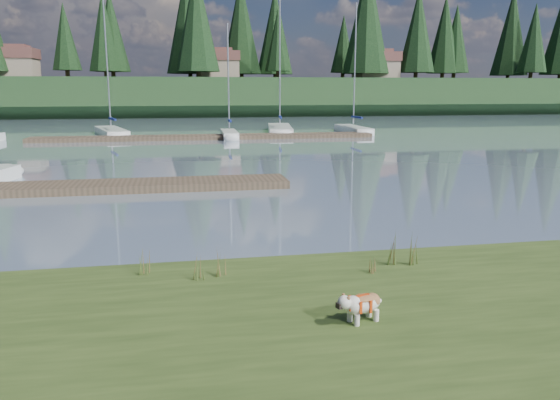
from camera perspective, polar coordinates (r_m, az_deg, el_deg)
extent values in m
plane|color=#8599AE|center=(42.58, -10.37, 6.24)|extent=(200.00, 200.00, 0.00)
cube|color=#394D1D|center=(7.38, -7.83, -18.25)|extent=(60.00, 9.00, 0.35)
cube|color=#1B3519|center=(85.42, -10.69, 10.51)|extent=(200.00, 20.00, 5.00)
cylinder|color=silver|center=(8.42, 8.03, -12.30)|extent=(0.09, 0.09, 0.18)
cylinder|color=silver|center=(8.55, 7.30, -11.89)|extent=(0.09, 0.09, 0.18)
cylinder|color=silver|center=(8.62, 10.01, -11.77)|extent=(0.09, 0.09, 0.18)
cylinder|color=silver|center=(8.75, 9.27, -11.38)|extent=(0.09, 0.09, 0.18)
ellipsoid|color=silver|center=(8.52, 8.75, -10.65)|extent=(0.66, 0.46, 0.28)
ellipsoid|color=#9E683B|center=(8.49, 8.77, -10.09)|extent=(0.48, 0.39, 0.10)
ellipsoid|color=silver|center=(8.29, 6.74, -10.57)|extent=(0.26, 0.27, 0.21)
cube|color=black|center=(8.25, 6.21, -10.93)|extent=(0.09, 0.12, 0.08)
ellipsoid|color=silver|center=(26.91, -27.11, 2.60)|extent=(2.19, 2.52, 0.70)
cube|color=#4C3D2C|center=(22.04, -20.35, 1.25)|extent=(16.00, 2.00, 0.30)
cube|color=#4C3D2C|center=(42.62, -7.67, 6.54)|extent=(26.00, 2.20, 0.30)
cube|color=silver|center=(47.74, -17.22, 6.74)|extent=(3.65, 7.89, 0.70)
ellipsoid|color=silver|center=(51.54, -17.86, 7.03)|extent=(2.16, 2.46, 0.70)
cylinder|color=silver|center=(47.70, -17.71, 14.65)|extent=(0.12, 0.12, 12.02)
cube|color=navy|center=(46.63, -17.11, 8.10)|extent=(0.97, 3.01, 0.20)
cube|color=silver|center=(43.23, -5.31, 6.75)|extent=(1.27, 5.01, 0.70)
ellipsoid|color=silver|center=(45.70, -5.53, 7.01)|extent=(1.12, 1.39, 0.70)
cylinder|color=silver|center=(43.08, -5.43, 12.73)|extent=(0.12, 0.12, 7.84)
cube|color=navy|center=(42.47, -5.28, 8.26)|extent=(0.25, 1.99, 0.20)
cube|color=silver|center=(48.66, -0.02, 7.34)|extent=(3.19, 8.69, 0.70)
ellipsoid|color=silver|center=(52.89, -0.18, 7.68)|extent=(2.18, 2.57, 0.70)
cylinder|color=silver|center=(48.65, -0.02, 15.72)|extent=(0.12, 0.12, 13.06)
cube|color=navy|center=(47.43, 0.03, 8.66)|extent=(0.71, 3.37, 0.20)
cube|color=silver|center=(48.62, 7.65, 7.23)|extent=(1.53, 6.54, 0.70)
ellipsoid|color=silver|center=(51.71, 6.49, 7.52)|extent=(1.44, 1.79, 0.70)
cylinder|color=silver|center=(48.53, 7.83, 13.86)|extent=(0.12, 0.12, 10.07)
cube|color=navy|center=(47.71, 8.03, 8.56)|extent=(0.22, 2.60, 0.20)
cone|color=#475B23|center=(10.28, -8.99, -6.95)|extent=(0.03, 0.03, 0.48)
cone|color=brown|center=(10.23, -8.35, -7.30)|extent=(0.03, 0.03, 0.39)
cone|color=#475B23|center=(10.30, -8.66, -6.75)|extent=(0.03, 0.03, 0.53)
cone|color=brown|center=(10.28, -8.19, -7.35)|extent=(0.03, 0.03, 0.34)
cone|color=#475B23|center=(10.21, -8.86, -7.21)|extent=(0.03, 0.03, 0.43)
cone|color=#475B23|center=(10.43, -6.41, -6.49)|extent=(0.03, 0.03, 0.52)
cone|color=brown|center=(10.39, -5.77, -6.86)|extent=(0.03, 0.03, 0.41)
cone|color=#475B23|center=(10.46, -6.10, -6.29)|extent=(0.03, 0.03, 0.57)
cone|color=brown|center=(10.44, -5.62, -6.91)|extent=(0.03, 0.03, 0.36)
cone|color=#475B23|center=(10.37, -6.26, -6.76)|extent=(0.03, 0.03, 0.47)
cone|color=#475B23|center=(11.23, 11.26, -5.05)|extent=(0.03, 0.03, 0.62)
cone|color=brown|center=(11.23, 11.91, -5.41)|extent=(0.03, 0.03, 0.50)
cone|color=#475B23|center=(11.27, 11.50, -4.84)|extent=(0.03, 0.03, 0.68)
cone|color=brown|center=(11.28, 11.96, -5.50)|extent=(0.03, 0.03, 0.44)
cone|color=#475B23|center=(11.18, 11.50, -5.31)|extent=(0.03, 0.03, 0.56)
cone|color=#475B23|center=(10.78, -14.26, -6.01)|extent=(0.03, 0.03, 0.58)
cone|color=brown|center=(10.73, -13.67, -6.40)|extent=(0.03, 0.03, 0.46)
cone|color=#475B23|center=(10.80, -13.94, -5.81)|extent=(0.03, 0.03, 0.64)
cone|color=brown|center=(10.77, -13.50, -6.48)|extent=(0.03, 0.03, 0.41)
cone|color=#475B23|center=(10.71, -14.17, -6.28)|extent=(0.03, 0.03, 0.52)
cone|color=#475B23|center=(10.72, 9.19, -6.60)|extent=(0.03, 0.03, 0.33)
cone|color=brown|center=(10.71, 9.87, -6.84)|extent=(0.03, 0.03, 0.26)
cone|color=#475B23|center=(10.76, 9.44, -6.45)|extent=(0.03, 0.03, 0.36)
cone|color=brown|center=(10.76, 9.95, -6.84)|extent=(0.03, 0.03, 0.23)
cone|color=#475B23|center=(10.66, 9.44, -6.81)|extent=(0.03, 0.03, 0.30)
cone|color=#475B23|center=(11.31, 13.49, -5.01)|extent=(0.03, 0.03, 0.63)
cone|color=brown|center=(11.31, 14.13, -5.37)|extent=(0.03, 0.03, 0.51)
cone|color=#475B23|center=(11.35, 13.71, -4.79)|extent=(0.03, 0.03, 0.70)
cone|color=brown|center=(11.37, 14.17, -5.45)|extent=(0.03, 0.03, 0.44)
cone|color=#475B23|center=(11.26, 13.74, -5.26)|extent=(0.03, 0.03, 0.57)
cube|color=#33281C|center=(11.45, -8.98, -7.76)|extent=(60.00, 0.50, 0.14)
cylinder|color=#382619|center=(84.99, -17.69, 12.46)|extent=(0.60, 0.60, 1.80)
cone|color=black|center=(85.34, -17.94, 16.38)|extent=(4.84, 4.84, 11.00)
cylinder|color=#382619|center=(78.50, -8.52, 12.98)|extent=(0.60, 0.60, 1.80)
cone|color=black|center=(79.02, -8.69, 18.21)|extent=(6.16, 6.16, 14.00)
cylinder|color=#382619|center=(83.83, -0.20, 13.01)|extent=(0.60, 0.60, 1.80)
cone|color=black|center=(84.09, -0.20, 16.39)|extent=(3.96, 3.96, 9.00)
cylinder|color=#382619|center=(85.24, 8.90, 12.85)|extent=(0.60, 0.60, 1.80)
cone|color=black|center=(85.82, 9.08, 18.26)|extent=(7.04, 7.04, 16.00)
cylinder|color=#382619|center=(93.51, 16.58, 12.40)|extent=(0.60, 0.60, 1.80)
cone|color=black|center=(93.86, 16.81, 16.24)|extent=(5.28, 5.28, 12.00)
cylinder|color=#382619|center=(96.75, 24.70, 11.79)|extent=(0.60, 0.60, 1.80)
cone|color=black|center=(97.03, 24.99, 15.10)|extent=(4.62, 4.62, 10.50)
cube|color=gray|center=(85.27, -26.08, 12.18)|extent=(6.00, 5.00, 2.80)
cube|color=brown|center=(85.36, -26.21, 13.58)|extent=(6.30, 5.30, 1.40)
cube|color=brown|center=(85.41, -26.26, 14.11)|extent=(4.20, 3.60, 0.70)
cube|color=gray|center=(83.68, -6.57, 13.28)|extent=(6.00, 5.00, 2.80)
cube|color=brown|center=(83.77, -6.60, 14.72)|extent=(6.30, 5.30, 1.40)
cube|color=brown|center=(83.82, -6.61, 15.26)|extent=(4.20, 3.60, 0.70)
cube|color=gray|center=(86.88, 9.97, 13.12)|extent=(6.00, 5.00, 2.80)
cube|color=brown|center=(86.96, 10.02, 14.50)|extent=(6.30, 5.30, 1.40)
cube|color=brown|center=(87.01, 10.04, 15.03)|extent=(4.20, 3.60, 0.70)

